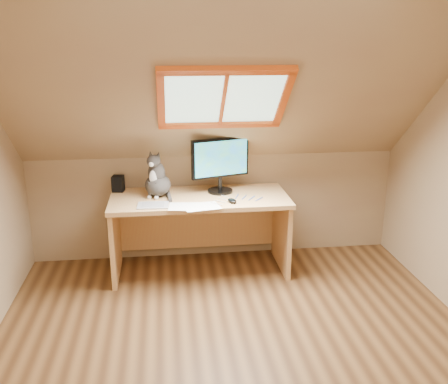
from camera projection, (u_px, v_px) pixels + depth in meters
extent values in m
plane|color=brown|center=(242.00, 359.00, 3.36)|extent=(3.50, 3.50, 0.00)
cube|color=tan|center=(348.00, 378.00, 1.34)|extent=(3.50, 0.02, 2.40)
cube|color=tan|center=(215.00, 206.00, 4.87)|extent=(3.50, 0.02, 1.00)
cube|color=tan|center=(224.00, 89.00, 3.78)|extent=(3.50, 1.56, 1.41)
cube|color=#B2E0CC|center=(223.00, 97.00, 3.87)|extent=(0.90, 0.53, 0.48)
cube|color=red|center=(223.00, 97.00, 3.87)|extent=(1.02, 0.64, 0.59)
cube|color=tan|center=(199.00, 199.00, 4.44)|extent=(1.58, 0.69, 0.04)
cube|color=tan|center=(115.00, 240.00, 4.46)|extent=(0.04, 0.62, 0.68)
cube|color=tan|center=(281.00, 232.00, 4.63)|extent=(0.04, 0.62, 0.68)
cube|color=tan|center=(198.00, 224.00, 4.84)|extent=(1.48, 0.03, 0.48)
cylinder|color=black|center=(220.00, 191.00, 4.56)|extent=(0.23, 0.23, 0.02)
cylinder|color=black|center=(220.00, 183.00, 4.53)|extent=(0.04, 0.04, 0.12)
cube|color=black|center=(220.00, 158.00, 4.46)|extent=(0.53, 0.20, 0.35)
cube|color=blue|center=(221.00, 158.00, 4.44)|extent=(0.48, 0.15, 0.31)
ellipsoid|color=#47423F|center=(158.00, 185.00, 4.43)|extent=(0.32, 0.35, 0.20)
ellipsoid|color=#47423F|center=(157.00, 173.00, 4.38)|extent=(0.20, 0.20, 0.21)
ellipsoid|color=silver|center=(153.00, 177.00, 4.33)|extent=(0.08, 0.07, 0.12)
ellipsoid|color=#47423F|center=(154.00, 161.00, 4.30)|extent=(0.15, 0.15, 0.11)
sphere|color=silver|center=(151.00, 164.00, 4.26)|extent=(0.04, 0.04, 0.04)
cone|color=#47423F|center=(151.00, 154.00, 4.32)|extent=(0.07, 0.07, 0.07)
cone|color=#47423F|center=(158.00, 155.00, 4.29)|extent=(0.07, 0.06, 0.07)
cube|color=black|center=(118.00, 184.00, 4.56)|extent=(0.12, 0.12, 0.15)
cube|color=#B2B2B7|center=(153.00, 205.00, 4.18)|extent=(0.27, 0.20, 0.01)
ellipsoid|color=black|center=(232.00, 201.00, 4.26)|extent=(0.10, 0.12, 0.03)
cube|color=white|center=(198.00, 206.00, 4.18)|extent=(0.33, 0.27, 0.00)
cube|color=white|center=(198.00, 206.00, 4.18)|extent=(0.32, 0.24, 0.00)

